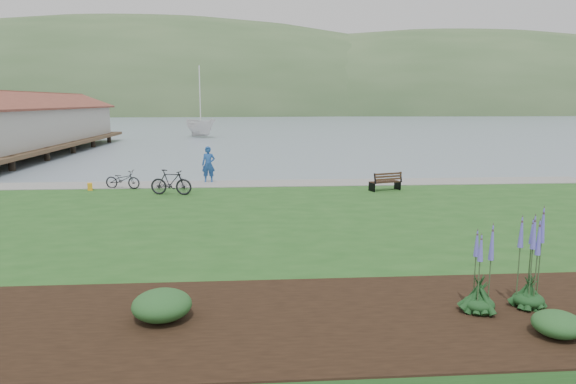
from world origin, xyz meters
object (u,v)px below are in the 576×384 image
object	(u,v)px
person	(208,161)
bicycle_a	(123,179)
park_bench	(386,181)
sailboat	(201,137)

from	to	relation	value
person	bicycle_a	bearing A→B (deg)	-153.56
park_bench	person	bearing A→B (deg)	141.78
person	sailboat	size ratio (longest dim) A/B	0.08
bicycle_a	sailboat	size ratio (longest dim) A/B	0.06
bicycle_a	sailboat	distance (m)	42.16
person	sailboat	world-z (taller)	sailboat
sailboat	person	bearing A→B (deg)	-114.70
park_bench	bicycle_a	size ratio (longest dim) A/B	0.91
person	sailboat	xyz separation A→B (m)	(-4.12, 40.51, -1.50)
person	park_bench	bearing A→B (deg)	-16.13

